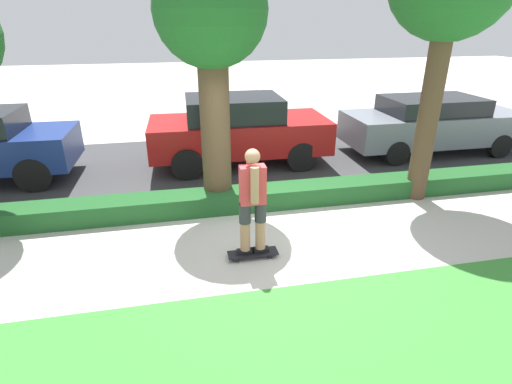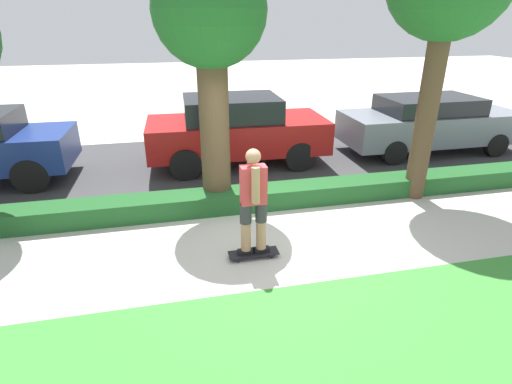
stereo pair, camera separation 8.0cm
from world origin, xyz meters
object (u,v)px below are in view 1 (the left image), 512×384
skater_person (253,200)px  parked_car_middle (238,129)px  skateboard (253,253)px  parked_car_rear (433,123)px  tree_mid (211,25)px

skater_person → parked_car_middle: bearing=83.5°
skateboard → parked_car_middle: size_ratio=0.18×
skateboard → parked_car_middle: (0.50, 4.39, 0.81)m
skater_person → parked_car_rear: 7.21m
parked_car_middle → parked_car_rear: bearing=-0.1°
skateboard → tree_mid: size_ratio=0.17×
skateboard → parked_car_middle: 4.49m
skater_person → tree_mid: tree_mid is taller
parked_car_middle → parked_car_rear: size_ratio=0.92×
skater_person → parked_car_middle: 4.42m
skateboard → tree_mid: (-0.30, 2.01, 3.24)m
parked_car_middle → skateboard: bearing=-95.2°
tree_mid → parked_car_rear: size_ratio=0.94×
skateboard → parked_car_middle: bearing=83.5°
skateboard → parked_car_middle: parked_car_middle is taller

